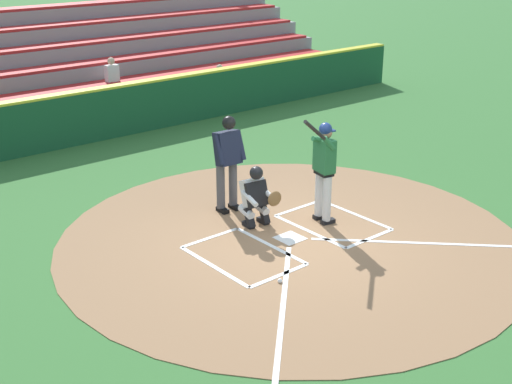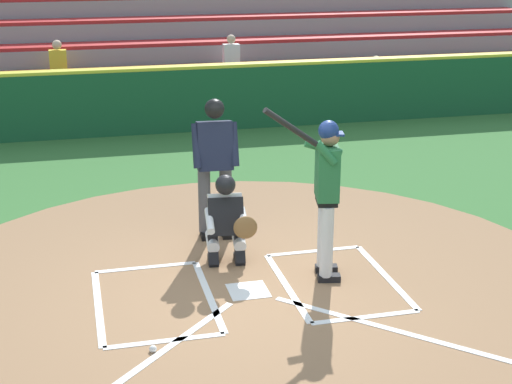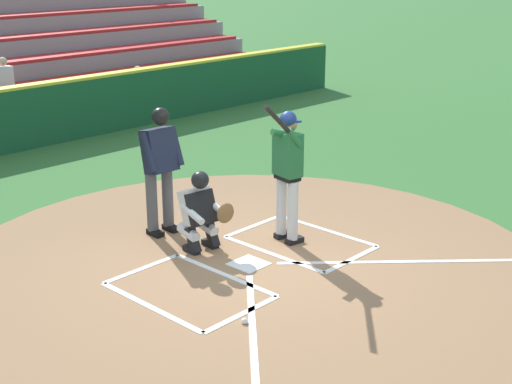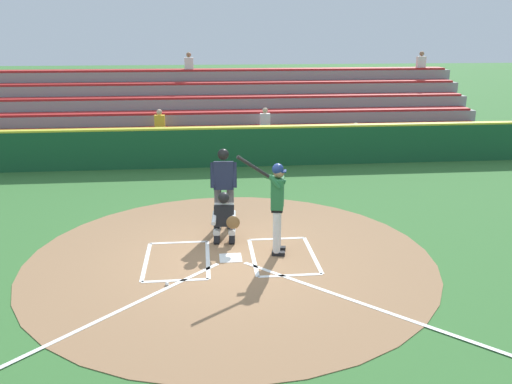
% 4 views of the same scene
% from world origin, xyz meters
% --- Properties ---
extents(ground_plane, '(120.00, 120.00, 0.00)m').
position_xyz_m(ground_plane, '(0.00, 0.00, 0.00)').
color(ground_plane, '#387033').
extents(dirt_circle, '(8.00, 8.00, 0.01)m').
position_xyz_m(dirt_circle, '(0.00, 0.00, 0.01)').
color(dirt_circle, '#99704C').
rests_on(dirt_circle, ground).
extents(home_plate_and_chalk, '(7.93, 4.91, 0.01)m').
position_xyz_m(home_plate_and_chalk, '(0.00, 0.88, 0.01)').
color(home_plate_and_chalk, white).
rests_on(home_plate_and_chalk, dirt_circle).
extents(batter, '(1.03, 0.57, 2.13)m').
position_xyz_m(batter, '(-0.94, -0.16, 1.10)').
color(batter, silver).
rests_on(batter, ground).
extents(catcher, '(0.59, 0.65, 1.13)m').
position_xyz_m(catcher, '(0.07, -0.82, 0.59)').
color(catcher, black).
rests_on(catcher, ground).
extents(plate_umpire, '(0.60, 0.43, 1.86)m').
position_xyz_m(plate_umpire, '(0.04, -1.68, 1.08)').
color(plate_umpire, '#4C4C51').
rests_on(plate_umpire, ground).
extents(baseball, '(0.07, 0.07, 0.07)m').
position_xyz_m(baseball, '(1.18, 1.07, 0.04)').
color(baseball, white).
rests_on(baseball, ground).
extents(backstop_wall, '(22.00, 0.36, 1.31)m').
position_xyz_m(backstop_wall, '(0.00, -7.50, 0.65)').
color(backstop_wall, '#19512D').
rests_on(backstop_wall, ground).
extents(bleacher_stand, '(20.00, 5.10, 3.45)m').
position_xyz_m(bleacher_stand, '(-0.00, -11.33, 1.00)').
color(bleacher_stand, gray).
rests_on(bleacher_stand, ground).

